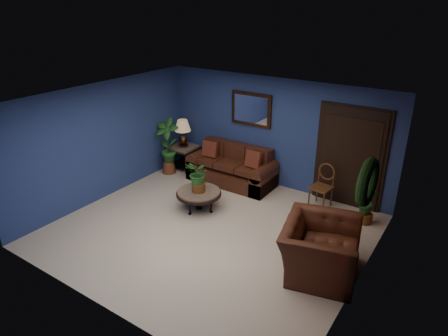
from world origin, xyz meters
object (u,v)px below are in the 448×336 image
Objects in this scene: sofa at (233,170)px; armchair at (320,249)px; end_table at (184,151)px; coffee_table at (199,194)px; table_lamp at (183,130)px; side_chair at (323,183)px.

sofa is 1.56× the size of armchair.
coffee_table is at bearing -42.78° from end_table.
end_table is (-1.60, 1.48, 0.12)m from coffee_table.
sofa is 3.11× the size of end_table.
sofa is 3.64m from armchair.
end_table is at bearing -178.94° from sofa.
table_lamp is at bearing 135.00° from end_table.
coffee_table is 2.91m from armchair.
table_lamp is at bearing -171.29° from side_chair.
sofa is 2.21× the size of side_chair.
side_chair is at bearing 7.02° from armchair.
end_table is 0.71× the size of side_chair.
table_lamp is at bearing 137.22° from coffee_table.
table_lamp is 0.51× the size of armchair.
side_chair is 0.71× the size of armchair.
coffee_table is at bearing -42.78° from table_lamp.
sofa reaches higher than coffee_table.
table_lamp is 4.95m from armchair.
coffee_table is 2.19m from end_table.
armchair is at bearing -11.65° from coffee_table.
side_chair reaches higher than coffee_table.
side_chair reaches higher than end_table.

